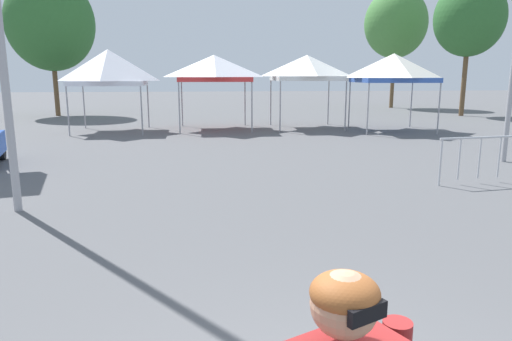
{
  "coord_description": "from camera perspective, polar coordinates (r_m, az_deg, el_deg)",
  "views": [
    {
      "loc": [
        -0.8,
        -2.23,
        2.41
      ],
      "look_at": [
        -0.17,
        3.14,
        1.3
      ],
      "focal_mm": 32.64,
      "sensor_mm": 36.0,
      "label": 1
    }
  ],
  "objects": [
    {
      "name": "tree_behind_tents_center",
      "position": [
        37.27,
        16.76,
        16.87
      ],
      "size": [
        4.56,
        4.56,
        8.67
      ],
      "color": "brown",
      "rests_on": "ground"
    },
    {
      "name": "canopy_tent_behind_center",
      "position": [
        21.27,
        -5.15,
        12.36
      ],
      "size": [
        3.21,
        3.21,
        3.3
      ],
      "color": "#9E9EA3",
      "rests_on": "ground"
    },
    {
      "name": "canopy_tent_right_of_center",
      "position": [
        21.26,
        -17.61,
        11.94
      ],
      "size": [
        3.08,
        3.08,
        3.5
      ],
      "color": "#9E9EA3",
      "rests_on": "ground"
    },
    {
      "name": "canopy_tent_far_left",
      "position": [
        21.44,
        16.49,
        11.95
      ],
      "size": [
        3.29,
        3.29,
        3.34
      ],
      "color": "#9E9EA3",
      "rests_on": "ground"
    },
    {
      "name": "tree_behind_tents_left",
      "position": [
        31.01,
        -23.88,
        16.18
      ],
      "size": [
        5.02,
        5.02,
        8.18
      ],
      "color": "brown",
      "rests_on": "ground"
    },
    {
      "name": "tree_behind_tents_right",
      "position": [
        31.19,
        24.7,
        16.6
      ],
      "size": [
        4.03,
        4.03,
        7.92
      ],
      "color": "brown",
      "rests_on": "ground"
    },
    {
      "name": "canopy_tent_behind_left",
      "position": [
        21.86,
        6.25,
        12.39
      ],
      "size": [
        3.06,
        3.06,
        3.32
      ],
      "color": "#9E9EA3",
      "rests_on": "ground"
    },
    {
      "name": "crowd_barrier_mid_lot",
      "position": [
        11.59,
        25.78,
        2.21
      ],
      "size": [
        2.09,
        0.31,
        1.08
      ],
      "color": "#B7BABF",
      "rests_on": "ground"
    }
  ]
}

